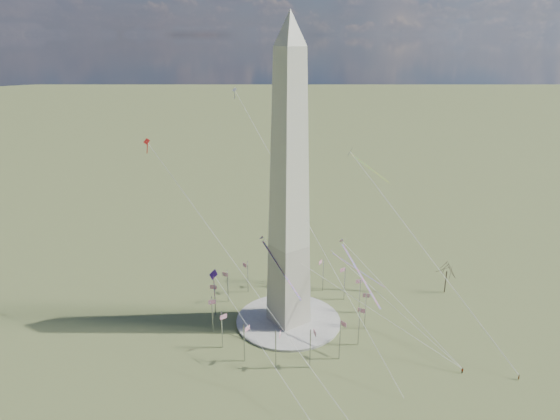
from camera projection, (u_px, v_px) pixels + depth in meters
ground at (288, 321)px, 172.73m from camera, size 2000.00×2000.00×0.00m
plaza at (288, 320)px, 172.60m from camera, size 36.00×36.00×0.80m
washington_monument at (289, 189)px, 156.83m from camera, size 15.56×15.56×100.00m
flagpole_ring at (288, 303)px, 170.32m from camera, size 54.40×54.40×13.00m
tree_near at (447, 270)px, 189.19m from camera, size 7.74×7.74×13.54m
person_east at (519, 377)px, 143.22m from camera, size 0.76×0.72×1.75m
person_centre at (462, 371)px, 146.04m from camera, size 1.13×0.70×1.79m
kite_delta_black at (353, 154)px, 185.19m from camera, size 14.15×15.04×13.84m
kite_diamond_purple at (214, 277)px, 159.61m from camera, size 2.15×3.41×10.61m
kite_streamer_left at (354, 264)px, 157.32m from camera, size 4.40×21.99×15.13m
kite_streamer_mid at (275, 259)px, 162.31m from camera, size 2.04×21.81×14.98m
kite_streamer_right at (350, 264)px, 191.36m from camera, size 16.00×16.41×14.86m
kite_small_red at (147, 143)px, 157.78m from camera, size 1.77×1.64×4.94m
kite_small_white at (235, 91)px, 179.67m from camera, size 1.11×1.69×4.13m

